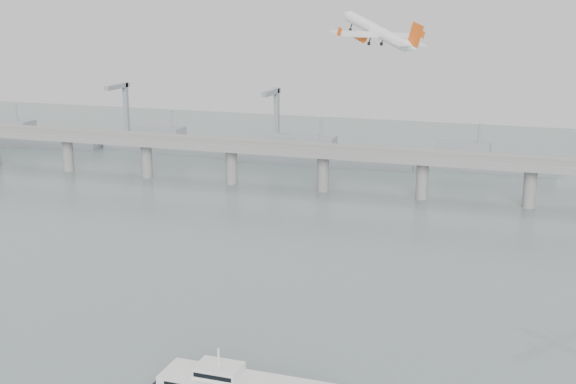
% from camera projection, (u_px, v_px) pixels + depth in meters
% --- Properties ---
extents(ground, '(900.00, 900.00, 0.00)m').
position_uv_depth(ground, '(220.00, 377.00, 197.26)').
color(ground, slate).
rests_on(ground, ground).
extents(bridge, '(800.00, 22.00, 23.90)m').
position_uv_depth(bridge, '(380.00, 161.00, 377.38)').
color(bridge, gray).
rests_on(bridge, ground).
extents(distant_fleet, '(453.00, 60.90, 40.00)m').
position_uv_depth(distant_fleet, '(161.00, 143.00, 487.64)').
color(distant_fleet, gray).
rests_on(distant_fleet, ground).
extents(airliner, '(33.48, 32.17, 14.61)m').
position_uv_depth(airliner, '(378.00, 32.00, 247.00)').
color(airliner, white).
rests_on(airliner, ground).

